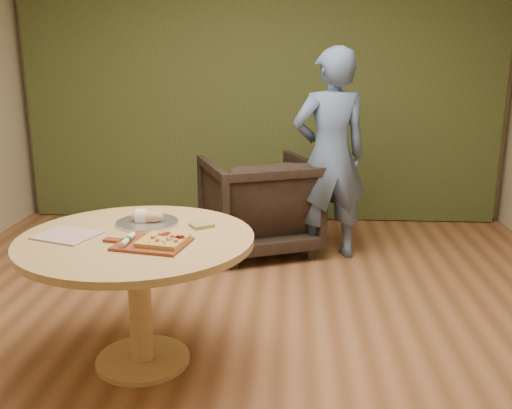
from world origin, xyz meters
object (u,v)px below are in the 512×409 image
at_px(flatbread_pizza, 163,240).
at_px(armchair, 259,200).
at_px(serving_tray, 147,223).
at_px(pizza_paddle, 150,244).
at_px(bread_roll, 145,217).
at_px(person_standing, 330,156).
at_px(cutlery_roll, 128,240).
at_px(pedestal_table, 138,261).

xyz_separation_m(flatbread_pizza, armchair, (0.37, 2.08, -0.32)).
relative_size(flatbread_pizza, serving_tray, 0.73).
bearing_deg(serving_tray, pizza_paddle, -73.58).
bearing_deg(pizza_paddle, flatbread_pizza, 12.71).
distance_m(bread_roll, person_standing, 1.96).
distance_m(flatbread_pizza, cutlery_roll, 0.18).
height_order(serving_tray, person_standing, person_standing).
xyz_separation_m(pizza_paddle, bread_roll, (-0.12, 0.37, 0.04)).
bearing_deg(flatbread_pizza, person_standing, 63.67).
bearing_deg(flatbread_pizza, pizza_paddle, -178.86).
height_order(flatbread_pizza, cutlery_roll, flatbread_pizza).
distance_m(pedestal_table, serving_tray, 0.27).
relative_size(bread_roll, armchair, 0.21).
distance_m(pedestal_table, bread_roll, 0.29).
height_order(cutlery_roll, serving_tray, cutlery_roll).
bearing_deg(serving_tray, person_standing, 54.24).
height_order(pedestal_table, pizza_paddle, pizza_paddle).
bearing_deg(pedestal_table, person_standing, 57.75).
xyz_separation_m(serving_tray, person_standing, (1.14, 1.58, 0.12)).
height_order(flatbread_pizza, bread_roll, bread_roll).
bearing_deg(bread_roll, serving_tray, 0.00).
bearing_deg(person_standing, cutlery_roll, 43.30).
bearing_deg(pizza_paddle, cutlery_roll, -165.03).
height_order(pedestal_table, bread_roll, bread_roll).
bearing_deg(armchair, serving_tray, 50.79).
xyz_separation_m(pedestal_table, flatbread_pizza, (0.18, -0.14, 0.17)).
distance_m(cutlery_roll, bread_roll, 0.37).
bearing_deg(bread_roll, cutlery_roll, -89.58).
bearing_deg(armchair, bread_roll, 50.52).
bearing_deg(serving_tray, pedestal_table, -90.78).
height_order(pizza_paddle, flatbread_pizza, flatbread_pizza).
bearing_deg(armchair, pedestal_table, 52.67).
bearing_deg(pedestal_table, serving_tray, 89.22).
relative_size(pizza_paddle, serving_tray, 1.32).
distance_m(pedestal_table, flatbread_pizza, 0.28).
bearing_deg(flatbread_pizza, bread_roll, 116.75).
xyz_separation_m(pedestal_table, armchair, (0.55, 1.94, -0.15)).
height_order(pizza_paddle, serving_tray, serving_tray).
bearing_deg(cutlery_roll, pedestal_table, 91.77).
bearing_deg(cutlery_roll, flatbread_pizza, 5.53).
relative_size(armchair, person_standing, 0.53).
xyz_separation_m(pizza_paddle, flatbread_pizza, (0.07, 0.00, 0.02)).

